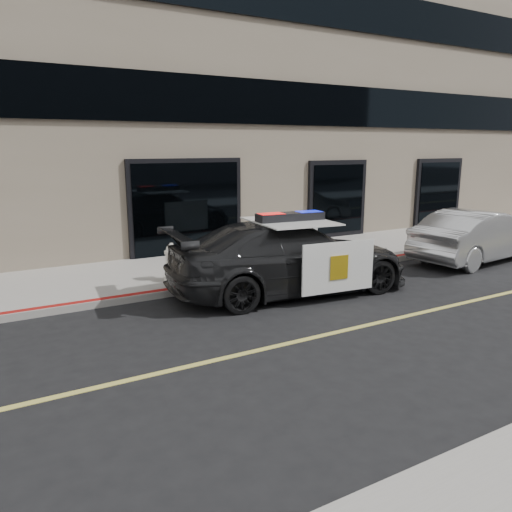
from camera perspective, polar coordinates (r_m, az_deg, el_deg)
ground at (r=9.65m, az=14.12°, el=-7.34°), size 120.00×120.00×0.00m
sidewalk_n at (r=13.71m, az=-1.18°, el=-0.76°), size 60.00×3.50×0.15m
building_n at (r=18.35m, az=-9.74°, el=21.02°), size 60.00×7.00×12.00m
police_car at (r=11.09m, az=3.89°, el=-0.09°), size 3.36×5.94×1.80m
silver_sedan at (r=15.40m, az=24.03°, el=2.12°), size 2.44×4.77×1.47m
fire_hydrant at (r=11.75m, az=-9.56°, el=-0.76°), size 0.39×0.55×0.87m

